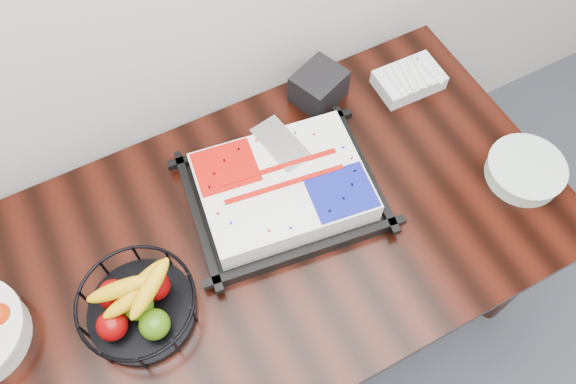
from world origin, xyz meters
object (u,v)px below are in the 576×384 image
fruit_basket (138,305)px  plate_stack (525,171)px  cake_tray (283,189)px  napkin_box (319,86)px  table (248,257)px

fruit_basket → plate_stack: size_ratio=1.31×
cake_tray → napkin_box: same height
cake_tray → napkin_box: size_ratio=3.84×
cake_tray → fruit_basket: (-0.47, -0.13, 0.02)m
table → cake_tray: cake_tray is taller
cake_tray → fruit_basket: size_ratio=1.93×
cake_tray → fruit_basket: fruit_basket is taller
table → napkin_box: bearing=39.9°
plate_stack → napkin_box: bearing=126.0°
cake_tray → plate_stack: 0.69m
plate_stack → napkin_box: size_ratio=1.52×
table → fruit_basket: (-0.31, -0.05, 0.15)m
table → napkin_box: (0.42, 0.35, 0.14)m
fruit_basket → napkin_box: 0.83m
napkin_box → cake_tray: bearing=-134.6°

